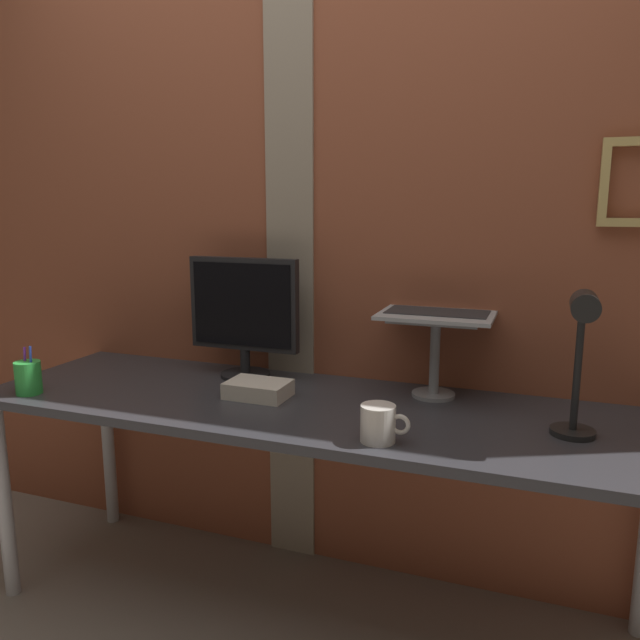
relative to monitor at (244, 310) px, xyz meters
The scene contains 10 objects.
ground_plane 1.03m from the monitor, 40.42° to the right, with size 6.00×6.00×0.00m, color gray.
brick_wall_back 0.45m from the monitor, 36.90° to the left, with size 3.69×0.16×2.63m.
desk 0.50m from the monitor, 32.11° to the right, with size 2.17×0.66×0.74m.
monitor is the anchor object (origin of this frame).
laptop_stand 0.69m from the monitor, ahead, with size 0.28×0.22×0.26m.
laptop 0.69m from the monitor, ahead, with size 0.36×0.28×0.20m.
desk_lamp 1.13m from the monitor, 13.29° to the right, with size 0.12×0.20×0.41m.
pen_cup 0.75m from the monitor, 142.78° to the right, with size 0.08×0.08×0.16m.
coffee_mug 0.78m from the monitor, 35.22° to the right, with size 0.13×0.09×0.10m.
paper_clutter_stack 0.34m from the monitor, 53.70° to the right, with size 0.20×0.14×0.05m, color silver.
Camera 1 is at (0.77, -1.73, 1.36)m, focal length 34.46 mm.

